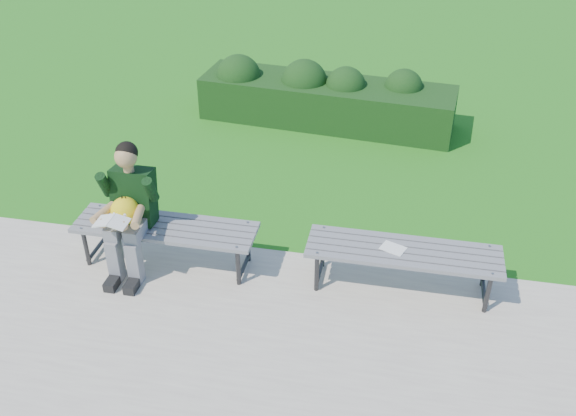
# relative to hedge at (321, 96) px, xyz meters

# --- Properties ---
(ground) EXTENTS (80.00, 80.00, 0.00)m
(ground) POSITION_rel_hedge_xyz_m (-0.08, -3.23, -0.38)
(ground) COLOR #207F23
(ground) RESTS_ON ground
(walkway) EXTENTS (30.00, 3.50, 0.02)m
(walkway) POSITION_rel_hedge_xyz_m (-0.08, -4.98, -0.37)
(walkway) COLOR beige
(walkway) RESTS_ON ground
(hedge) EXTENTS (3.65, 1.24, 0.90)m
(hedge) POSITION_rel_hedge_xyz_m (0.00, 0.00, 0.00)
(hedge) COLOR #144119
(hedge) RESTS_ON ground
(bench_left) EXTENTS (1.80, 0.50, 0.46)m
(bench_left) POSITION_rel_hedge_xyz_m (-0.98, -3.64, 0.03)
(bench_left) COLOR gray
(bench_left) RESTS_ON walkway
(bench_right) EXTENTS (1.80, 0.50, 0.46)m
(bench_right) POSITION_rel_hedge_xyz_m (1.33, -3.58, 0.03)
(bench_right) COLOR gray
(bench_right) RESTS_ON walkway
(seated_boy) EXTENTS (0.56, 0.76, 1.31)m
(seated_boy) POSITION_rel_hedge_xyz_m (-1.28, -3.74, 0.33)
(seated_boy) COLOR gray
(seated_boy) RESTS_ON walkway
(paper_sheet) EXTENTS (0.26, 0.23, 0.01)m
(paper_sheet) POSITION_rel_hedge_xyz_m (1.23, -3.58, 0.09)
(paper_sheet) COLOR white
(paper_sheet) RESTS_ON bench_right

